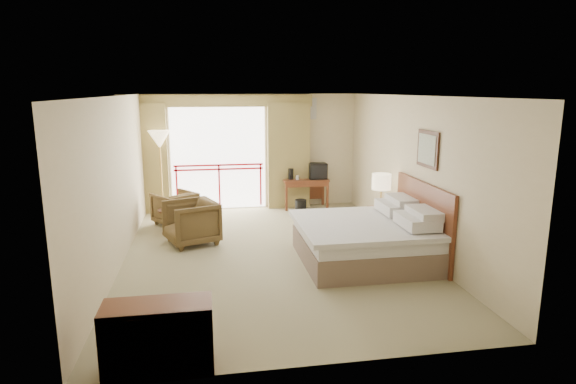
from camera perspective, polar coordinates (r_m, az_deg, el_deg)
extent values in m
plane|color=gray|center=(8.44, -1.83, -7.33)|extent=(7.00, 7.00, 0.00)
plane|color=white|center=(7.96, -1.96, 11.33)|extent=(7.00, 7.00, 0.00)
plane|color=beige|center=(11.53, -4.27, 4.81)|extent=(5.00, 0.00, 5.00)
plane|color=beige|center=(4.74, 3.90, -5.80)|extent=(5.00, 0.00, 5.00)
plane|color=beige|center=(8.14, -19.60, 1.09)|extent=(0.00, 7.00, 7.00)
plane|color=beige|center=(8.78, 14.51, 2.16)|extent=(0.00, 7.00, 7.00)
plane|color=white|center=(11.48, -8.24, 3.93)|extent=(2.40, 0.00, 2.40)
cube|color=#AD0E1A|center=(11.50, -8.20, 2.68)|extent=(2.09, 0.03, 0.04)
cube|color=#AD0E1A|center=(11.48, -8.21, 3.18)|extent=(2.09, 0.03, 0.04)
cube|color=#AD0E1A|center=(11.59, -13.03, 0.56)|extent=(0.04, 0.03, 1.00)
cube|color=#AD0E1A|center=(11.57, -8.14, 0.73)|extent=(0.04, 0.03, 1.00)
cube|color=#AD0E1A|center=(11.63, -3.26, 0.90)|extent=(0.04, 0.03, 1.00)
cube|color=olive|center=(11.42, -16.54, 3.77)|extent=(1.00, 0.26, 2.50)
cube|color=olive|center=(11.50, 0.04, 4.32)|extent=(1.00, 0.26, 2.50)
cube|color=olive|center=(11.27, -8.43, 10.67)|extent=(4.40, 0.22, 0.28)
cube|color=silver|center=(11.61, 2.16, 9.84)|extent=(0.50, 0.04, 0.50)
cube|color=brown|center=(8.14, 8.99, -6.73)|extent=(2.05, 2.00, 0.40)
cube|color=silver|center=(8.05, 9.06, -4.71)|extent=(2.01, 1.96, 0.22)
cube|color=silver|center=(7.99, 8.75, -3.84)|extent=(2.09, 2.06, 0.08)
cube|color=silver|center=(7.82, 15.06, -3.34)|extent=(0.50, 0.75, 0.18)
cube|color=silver|center=(8.62, 12.59, -1.79)|extent=(0.50, 0.75, 0.18)
cube|color=silver|center=(7.85, 15.97, -2.43)|extent=(0.40, 0.70, 0.14)
cube|color=silver|center=(8.64, 13.42, -0.98)|extent=(0.40, 0.70, 0.14)
cube|color=#5B2918|center=(8.38, 15.67, -3.27)|extent=(0.06, 2.10, 1.30)
cube|color=#311A10|center=(8.16, 16.24, 4.89)|extent=(0.03, 0.72, 0.60)
cube|color=silver|center=(8.15, 16.12, 4.89)|extent=(0.01, 0.60, 0.48)
cube|color=#5B2918|center=(9.42, 10.93, -3.62)|extent=(0.41, 0.49, 0.58)
cylinder|color=tan|center=(9.39, 10.91, -1.59)|extent=(0.15, 0.15, 0.04)
cylinder|color=tan|center=(9.34, 10.95, -0.45)|extent=(0.03, 0.03, 0.38)
cylinder|color=#FFE5B2|center=(9.29, 11.02, 1.21)|extent=(0.36, 0.36, 0.30)
cube|color=black|center=(9.19, 11.05, -1.88)|extent=(0.23, 0.20, 0.09)
cube|color=#5B2918|center=(11.50, 2.05, 1.45)|extent=(1.08, 0.52, 0.04)
cube|color=#5B2918|center=(11.26, -0.19, -0.59)|extent=(0.05, 0.05, 0.67)
cube|color=#5B2918|center=(11.46, 4.69, -0.41)|extent=(0.05, 0.05, 0.67)
cube|color=#5B2918|center=(11.70, -0.56, -0.11)|extent=(0.05, 0.05, 0.67)
cube|color=#5B2918|center=(11.89, 4.15, 0.06)|extent=(0.05, 0.05, 0.67)
cube|color=#5B2918|center=(11.77, 1.82, 0.31)|extent=(0.99, 0.03, 0.49)
cube|color=#5B2918|center=(11.29, 2.29, 0.87)|extent=(0.99, 0.03, 0.11)
cube|color=black|center=(11.52, 3.52, 2.51)|extent=(0.42, 0.32, 0.38)
cube|color=black|center=(11.37, 3.71, 2.38)|extent=(0.38, 0.02, 0.30)
cylinder|color=black|center=(11.40, 0.33, 2.14)|extent=(0.13, 0.13, 0.27)
cylinder|color=white|center=(11.40, 1.12, 1.72)|extent=(0.08, 0.08, 0.10)
cylinder|color=black|center=(11.07, 1.51, -1.73)|extent=(0.31, 0.31, 0.32)
imported|color=#47351C|center=(10.49, -13.16, -3.75)|extent=(1.06, 1.07, 0.70)
imported|color=#47351C|center=(9.16, -11.30, -5.98)|extent=(1.13, 1.12, 0.81)
cylinder|color=#311A10|center=(9.72, -13.88, -2.12)|extent=(0.45, 0.45, 0.04)
cylinder|color=#311A10|center=(9.78, -13.81, -3.46)|extent=(0.05, 0.05, 0.45)
cylinder|color=#311A10|center=(9.84, -13.75, -4.72)|extent=(0.33, 0.33, 0.03)
imported|color=white|center=(9.71, -13.89, -2.02)|extent=(0.26, 0.26, 0.02)
cylinder|color=tan|center=(11.33, -14.54, -2.55)|extent=(0.31, 0.31, 0.03)
cylinder|color=tan|center=(11.16, -14.76, 1.51)|extent=(0.03, 0.03, 1.67)
cone|color=#FFE5B2|center=(11.04, -15.00, 6.05)|extent=(0.49, 0.49, 0.39)
cube|color=#5B2918|center=(5.22, -15.09, -16.28)|extent=(1.09, 0.45, 0.72)
cube|color=#311A10|center=(5.02, -15.33, -17.50)|extent=(0.99, 0.02, 0.63)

